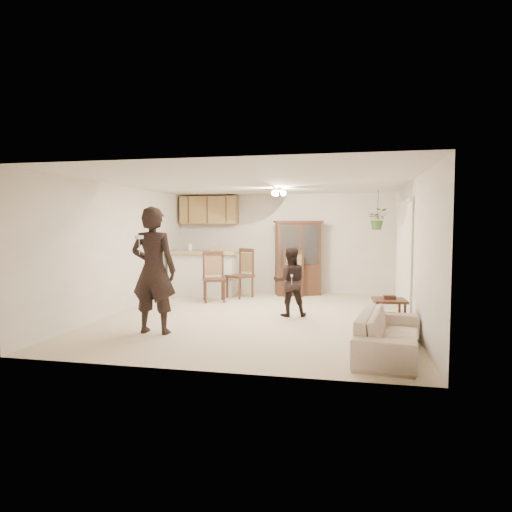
% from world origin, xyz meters
% --- Properties ---
extents(floor, '(6.50, 6.50, 0.00)m').
position_xyz_m(floor, '(0.00, 0.00, 0.00)').
color(floor, '#C1AE92').
rests_on(floor, ground).
extents(ceiling, '(5.50, 6.50, 0.02)m').
position_xyz_m(ceiling, '(0.00, 0.00, 2.50)').
color(ceiling, silver).
rests_on(ceiling, wall_back).
extents(wall_back, '(5.50, 0.02, 2.50)m').
position_xyz_m(wall_back, '(0.00, 3.25, 1.25)').
color(wall_back, silver).
rests_on(wall_back, ground).
extents(wall_front, '(5.50, 0.02, 2.50)m').
position_xyz_m(wall_front, '(0.00, -3.25, 1.25)').
color(wall_front, silver).
rests_on(wall_front, ground).
extents(wall_left, '(0.02, 6.50, 2.50)m').
position_xyz_m(wall_left, '(-2.75, 0.00, 1.25)').
color(wall_left, silver).
rests_on(wall_left, ground).
extents(wall_right, '(0.02, 6.50, 2.50)m').
position_xyz_m(wall_right, '(2.75, 0.00, 1.25)').
color(wall_right, silver).
rests_on(wall_right, ground).
extents(breakfast_bar, '(1.60, 0.55, 1.00)m').
position_xyz_m(breakfast_bar, '(-1.85, 2.35, 0.50)').
color(breakfast_bar, white).
rests_on(breakfast_bar, floor).
extents(bar_top, '(1.75, 0.70, 0.08)m').
position_xyz_m(bar_top, '(-1.85, 2.35, 1.05)').
color(bar_top, tan).
rests_on(bar_top, breakfast_bar).
extents(upper_cabinets, '(1.50, 0.34, 0.70)m').
position_xyz_m(upper_cabinets, '(-1.90, 3.07, 2.10)').
color(upper_cabinets, olive).
rests_on(upper_cabinets, wall_back).
extents(vertical_blinds, '(0.06, 2.30, 2.10)m').
position_xyz_m(vertical_blinds, '(2.71, 0.90, 1.10)').
color(vertical_blinds, silver).
rests_on(vertical_blinds, wall_right).
extents(ceiling_fixture, '(0.36, 0.36, 0.20)m').
position_xyz_m(ceiling_fixture, '(0.20, 1.20, 2.40)').
color(ceiling_fixture, '#FFE7BF').
rests_on(ceiling_fixture, ceiling).
extents(hanging_plant, '(0.43, 0.37, 0.48)m').
position_xyz_m(hanging_plant, '(2.30, 2.40, 1.85)').
color(hanging_plant, '#305D25').
rests_on(hanging_plant, ceiling).
extents(plant_cord, '(0.01, 0.01, 0.65)m').
position_xyz_m(plant_cord, '(2.30, 2.40, 2.17)').
color(plant_cord, black).
rests_on(plant_cord, ceiling).
extents(sofa, '(0.98, 1.96, 0.73)m').
position_xyz_m(sofa, '(2.23, -2.06, 0.37)').
color(sofa, beige).
rests_on(sofa, floor).
extents(adult, '(0.66, 0.44, 1.80)m').
position_xyz_m(adult, '(-1.34, -1.60, 0.90)').
color(adult, black).
rests_on(adult, floor).
extents(child, '(0.76, 0.65, 1.35)m').
position_xyz_m(child, '(0.60, 0.19, 0.68)').
color(child, black).
rests_on(child, floor).
extents(china_hutch, '(1.24, 0.80, 1.82)m').
position_xyz_m(china_hutch, '(0.44, 2.82, 0.90)').
color(china_hutch, '#3C2315').
rests_on(china_hutch, floor).
extents(side_table, '(0.55, 0.55, 0.61)m').
position_xyz_m(side_table, '(2.32, -0.87, 0.29)').
color(side_table, '#3C2315').
rests_on(side_table, floor).
extents(chair_bar, '(0.64, 0.64, 1.12)m').
position_xyz_m(chair_bar, '(-1.28, 1.44, 0.32)').
color(chair_bar, '#3C2315').
rests_on(chair_bar, floor).
extents(chair_hutch_left, '(0.71, 0.71, 1.16)m').
position_xyz_m(chair_hutch_left, '(-0.85, 2.10, 0.33)').
color(chair_hutch_left, '#3C2315').
rests_on(chair_hutch_left, floor).
extents(chair_hutch_right, '(0.61, 0.61, 1.13)m').
position_xyz_m(chair_hutch_right, '(0.34, 2.60, 0.32)').
color(chair_hutch_right, '#3C2315').
rests_on(chair_hutch_right, floor).
extents(controller_adult, '(0.05, 0.17, 0.05)m').
position_xyz_m(controller_adult, '(-1.34, -2.07, 1.54)').
color(controller_adult, silver).
rests_on(controller_adult, adult).
extents(controller_child, '(0.06, 0.12, 0.03)m').
position_xyz_m(controller_child, '(0.67, -0.11, 0.80)').
color(controller_child, silver).
rests_on(controller_child, child).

